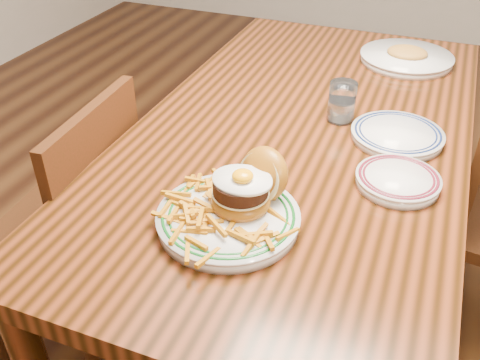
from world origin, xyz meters
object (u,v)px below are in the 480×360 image
at_px(chair_left, 74,232).
at_px(main_plate, 234,206).
at_px(table, 301,153).
at_px(side_plate, 398,180).

height_order(chair_left, main_plate, main_plate).
xyz_separation_m(table, main_plate, (-0.02, -0.44, 0.13)).
xyz_separation_m(chair_left, main_plate, (0.54, -0.12, 0.32)).
relative_size(chair_left, side_plate, 4.63).
xyz_separation_m(table, chair_left, (-0.56, -0.33, -0.20)).
distance_m(chair_left, side_plate, 0.89).
relative_size(main_plate, side_plate, 1.65).
distance_m(chair_left, main_plate, 0.64).
distance_m(main_plate, side_plate, 0.39).
bearing_deg(main_plate, side_plate, 63.70).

